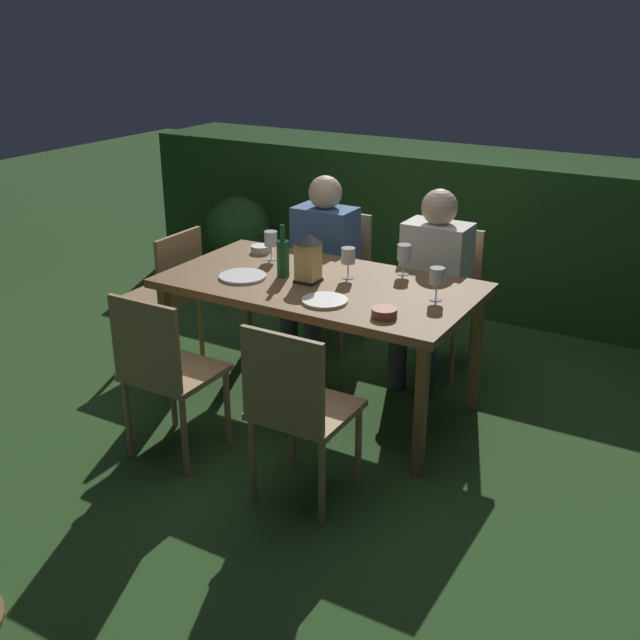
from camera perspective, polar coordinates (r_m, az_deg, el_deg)
name	(u,v)px	position (r m, az deg, el deg)	size (l,w,h in m)	color
ground_plane	(320,404)	(4.43, 0.00, -6.25)	(16.00, 16.00, 0.00)	#2D5123
dining_table	(320,291)	(4.15, 0.00, 2.13)	(1.68, 0.91, 0.74)	brown
chair_side_left_b	(297,406)	(3.39, -1.68, -6.38)	(0.42, 0.40, 0.87)	#9E7A51
chair_side_right_b	(442,292)	(4.78, 9.05, 2.05)	(0.42, 0.40, 0.87)	#9E7A51
person_in_cream	(431,278)	(4.56, 8.25, 3.12)	(0.38, 0.47, 1.15)	white
chair_head_near	(167,292)	(4.82, -11.24, 2.07)	(0.40, 0.42, 0.87)	#9E7A51
chair_side_right_a	(335,272)	(5.08, 1.12, 3.54)	(0.42, 0.40, 0.87)	#9E7A51
person_in_blue	(320,258)	(4.87, 0.00, 4.60)	(0.38, 0.47, 1.15)	#426699
chair_side_left_a	(165,368)	(3.80, -11.42, -3.53)	(0.42, 0.40, 0.87)	#9E7A51
lantern_centerpiece	(308,255)	(4.08, -0.89, 4.81)	(0.15, 0.15, 0.27)	black
green_bottle_on_table	(283,257)	(4.18, -2.76, 4.67)	(0.07, 0.07, 0.29)	#195128
wine_glass_a	(437,278)	(3.87, 8.66, 3.11)	(0.08, 0.08, 0.17)	silver
wine_glass_b	(271,240)	(4.48, -3.66, 5.93)	(0.08, 0.08, 0.17)	silver
wine_glass_c	(348,257)	(4.15, 2.10, 4.67)	(0.08, 0.08, 0.17)	silver
wine_glass_d	(404,254)	(4.23, 6.24, 4.90)	(0.08, 0.08, 0.17)	silver
plate_a	(325,301)	(3.83, 0.35, 1.44)	(0.23, 0.23, 0.01)	white
plate_b	(243,276)	(4.21, -5.75, 3.24)	(0.26, 0.26, 0.01)	white
bowl_olives	(384,312)	(3.65, 4.78, 0.57)	(0.12, 0.12, 0.04)	#9E5138
bowl_bread	(261,249)	(4.64, -4.41, 5.29)	(0.12, 0.12, 0.04)	silver
hedge_backdrop	(459,226)	(6.02, 10.24, 6.86)	(5.20, 0.78, 1.11)	#1E4219
potted_plant_by_hedge	(239,237)	(6.12, -6.04, 6.10)	(0.50, 0.50, 0.75)	#9E5133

